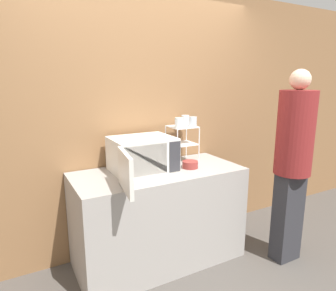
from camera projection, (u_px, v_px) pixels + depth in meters
ground_plane at (177, 279)px, 2.62m from camera, size 12.00×12.00×0.00m
wall_back at (141, 122)px, 2.97m from camera, size 8.00×0.06×2.60m
counter at (159, 216)px, 2.82m from camera, size 1.55×0.70×0.90m
microwave at (142, 155)px, 2.66m from camera, size 0.64×0.85×0.31m
dish_rack at (182, 136)px, 2.99m from camera, size 0.26×0.25×0.36m
glass_front_left at (179, 123)px, 2.86m from camera, size 0.08×0.08×0.10m
glass_back_right at (185, 120)px, 3.06m from camera, size 0.08×0.08×0.10m
glass_front_right at (193, 122)px, 2.94m from camera, size 0.08×0.08×0.10m
bowl at (190, 165)px, 2.80m from camera, size 0.15×0.15×0.07m
person at (293, 157)px, 2.72m from camera, size 0.33×0.33×1.80m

